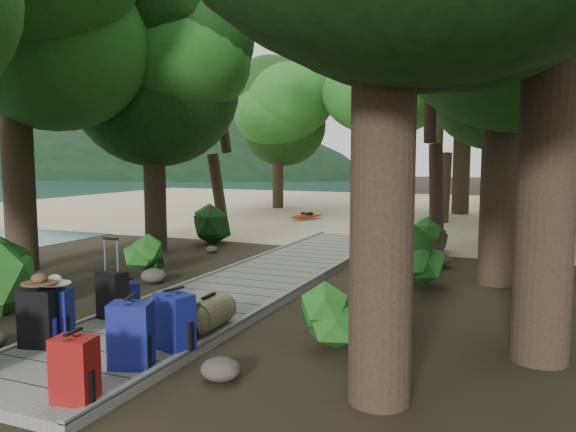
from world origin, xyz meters
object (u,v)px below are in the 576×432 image
at_px(backpack_right_c, 174,319).
at_px(backpack_right_d, 185,319).
at_px(backpack_left_d, 127,296).
at_px(duffel_right_khaki, 209,313).
at_px(suitcase_on_boardwalk, 112,295).
at_px(sun_lounger, 498,219).
at_px(backpack_right_a, 75,366).
at_px(backpack_left_c, 55,313).
at_px(backpack_right_b, 131,331).
at_px(lone_suitcase_on_sand, 375,224).
at_px(backpack_left_b, 40,314).
at_px(kayak, 307,215).

xyz_separation_m(backpack_right_c, backpack_right_d, (-0.10, 0.36, -0.12)).
xyz_separation_m(backpack_left_d, duffel_right_khaki, (1.44, -0.19, -0.04)).
distance_m(suitcase_on_boardwalk, sun_lounger, 13.76).
bearing_deg(backpack_right_a, backpack_right_c, 80.87).
height_order(backpack_left_c, backpack_right_d, backpack_left_c).
height_order(backpack_right_b, sun_lounger, backpack_right_b).
bearing_deg(suitcase_on_boardwalk, lone_suitcase_on_sand, 95.75).
bearing_deg(backpack_left_b, backpack_left_d, 75.86).
xyz_separation_m(backpack_left_b, backpack_left_c, (0.03, 0.19, -0.03)).
distance_m(backpack_right_d, duffel_right_khaki, 0.45).
bearing_deg(backpack_left_c, backpack_right_d, 6.55).
bearing_deg(lone_suitcase_on_sand, backpack_right_a, -97.19).
xyz_separation_m(backpack_right_a, suitcase_on_boardwalk, (-1.46, 2.22, -0.00)).
bearing_deg(backpack_right_d, kayak, 97.10).
relative_size(suitcase_on_boardwalk, sun_lounger, 0.34).
xyz_separation_m(backpack_right_b, lone_suitcase_on_sand, (-0.29, 11.47, -0.16)).
xyz_separation_m(backpack_left_c, sun_lounger, (4.34, 14.08, -0.14)).
xyz_separation_m(backpack_left_d, suitcase_on_boardwalk, (-0.01, -0.28, 0.08)).
height_order(backpack_right_b, kayak, backpack_right_b).
height_order(suitcase_on_boardwalk, kayak, suitcase_on_boardwalk).
height_order(backpack_right_c, suitcase_on_boardwalk, backpack_right_c).
bearing_deg(backpack_left_d, duffel_right_khaki, 12.09).
distance_m(backpack_right_c, lone_suitcase_on_sand, 10.83).
bearing_deg(backpack_right_d, sun_lounger, 69.68).
xyz_separation_m(backpack_right_c, lone_suitcase_on_sand, (-0.39, 10.82, -0.14)).
relative_size(lone_suitcase_on_sand, sun_lounger, 0.33).
relative_size(backpack_right_b, backpack_right_c, 1.07).
distance_m(backpack_left_c, backpack_right_a, 1.87).
distance_m(backpack_left_c, backpack_right_b, 1.40).
relative_size(duffel_right_khaki, lone_suitcase_on_sand, 0.97).
height_order(backpack_left_d, lone_suitcase_on_sand, lone_suitcase_on_sand).
bearing_deg(backpack_left_c, backpack_left_d, 70.16).
distance_m(backpack_left_b, backpack_right_b, 1.40).
height_order(backpack_right_d, lone_suitcase_on_sand, lone_suitcase_on_sand).
relative_size(backpack_left_d, backpack_right_c, 0.69).
bearing_deg(backpack_left_b, backpack_right_c, 5.91).
relative_size(backpack_right_a, backpack_right_b, 0.86).
bearing_deg(sun_lounger, backpack_right_c, -92.20).
distance_m(backpack_left_d, duffel_right_khaki, 1.46).
bearing_deg(backpack_right_d, backpack_left_c, -161.29).
bearing_deg(backpack_left_b, duffel_right_khaki, 28.73).
bearing_deg(backpack_right_a, sun_lounger, 70.98).
bearing_deg(duffel_right_khaki, lone_suitcase_on_sand, 90.16).
bearing_deg(backpack_left_d, backpack_left_c, -70.30).
xyz_separation_m(backpack_right_a, kayak, (-3.70, 15.48, -0.26)).
height_order(backpack_left_b, sun_lounger, backpack_left_b).
bearing_deg(lone_suitcase_on_sand, sun_lounger, 33.03).
height_order(backpack_left_c, backpack_right_b, backpack_right_b).
xyz_separation_m(backpack_right_d, kayak, (-3.63, 13.61, -0.17)).
xyz_separation_m(backpack_right_b, backpack_right_d, (0.00, 1.00, -0.14)).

